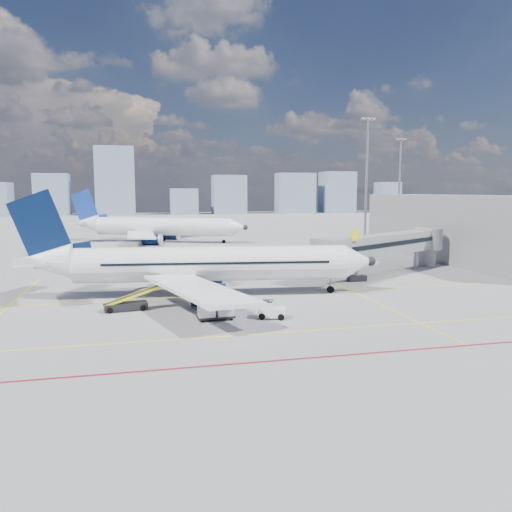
# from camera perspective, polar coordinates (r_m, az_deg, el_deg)

# --- Properties ---
(ground) EXTENTS (420.00, 420.00, 0.00)m
(ground) POSITION_cam_1_polar(r_m,az_deg,el_deg) (43.33, -2.23, -6.77)
(ground) COLOR gray
(ground) RESTS_ON ground
(apron_markings) EXTENTS (90.00, 35.12, 0.01)m
(apron_markings) POSITION_cam_1_polar(r_m,az_deg,el_deg) (39.51, -1.98, -8.17)
(apron_markings) COLOR yellow
(apron_markings) RESTS_ON ground
(jet_bridge) EXTENTS (23.55, 15.78, 6.30)m
(jet_bridge) POSITION_cam_1_polar(r_m,az_deg,el_deg) (66.46, 15.16, 1.23)
(jet_bridge) COLOR gray
(jet_bridge) RESTS_ON ground
(terminal_block) EXTENTS (10.00, 42.00, 10.00)m
(terminal_block) POSITION_cam_1_polar(r_m,az_deg,el_deg) (82.73, 22.28, 2.99)
(terminal_block) COLOR gray
(terminal_block) RESTS_ON ground
(floodlight_mast_ne) EXTENTS (3.20, 0.61, 25.45)m
(floodlight_mast_ne) POSITION_cam_1_polar(r_m,az_deg,el_deg) (106.68, 12.51, 8.86)
(floodlight_mast_ne) COLOR gray
(floodlight_mast_ne) RESTS_ON ground
(floodlight_mast_far) EXTENTS (3.20, 0.61, 25.45)m
(floodlight_mast_far) POSITION_cam_1_polar(r_m,az_deg,el_deg) (150.17, 16.09, 8.29)
(floodlight_mast_far) COLOR gray
(floodlight_mast_far) RESTS_ON ground
(distant_skyline) EXTENTS (247.46, 14.96, 29.83)m
(distant_skyline) POSITION_cam_1_polar(r_m,az_deg,el_deg) (231.55, -16.18, 7.23)
(distant_skyline) COLOR #7588A2
(distant_skyline) RESTS_ON ground
(main_aircraft) EXTENTS (36.66, 31.86, 10.84)m
(main_aircraft) POSITION_cam_1_polar(r_m,az_deg,el_deg) (50.91, -6.78, -0.98)
(main_aircraft) COLOR white
(main_aircraft) RESTS_ON ground
(second_aircraft) EXTENTS (36.57, 30.92, 11.20)m
(second_aircraft) POSITION_cam_1_polar(r_m,az_deg,el_deg) (106.18, -11.38, 3.30)
(second_aircraft) COLOR white
(second_aircraft) RESTS_ON ground
(baggage_tug) EXTENTS (2.48, 1.98, 1.52)m
(baggage_tug) POSITION_cam_1_polar(r_m,az_deg,el_deg) (42.08, 1.68, -6.18)
(baggage_tug) COLOR white
(baggage_tug) RESTS_ON ground
(cargo_dolly) EXTENTS (3.14, 1.52, 1.69)m
(cargo_dolly) POSITION_cam_1_polar(r_m,az_deg,el_deg) (41.72, -4.64, -6.04)
(cargo_dolly) COLOR black
(cargo_dolly) RESTS_ON ground
(belt_loader) EXTENTS (5.47, 1.93, 2.20)m
(belt_loader) POSITION_cam_1_polar(r_m,az_deg,el_deg) (46.29, -14.50, -5.36)
(belt_loader) COLOR black
(belt_loader) RESTS_ON ground
(ramp_worker) EXTENTS (0.41, 0.59, 1.56)m
(ramp_worker) POSITION_cam_1_polar(r_m,az_deg,el_deg) (41.96, 1.70, -6.15)
(ramp_worker) COLOR yellow
(ramp_worker) RESTS_ON ground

